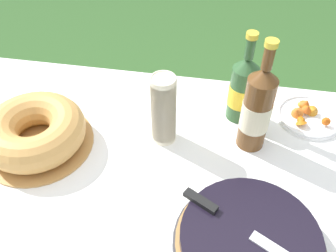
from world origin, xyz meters
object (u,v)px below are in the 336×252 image
Objects in this scene: bundt_cake at (34,131)px; cider_bottle_green at (243,89)px; berry_tart at (249,242)px; cup_stack at (164,110)px; snack_plate_near at (308,115)px; serving_knife at (240,227)px; cider_bottle_amber at (257,109)px.

cider_bottle_green is (0.58, 0.23, 0.06)m from bundt_cake.
cup_stack is (-0.26, 0.32, 0.09)m from berry_tart.
snack_plate_near is at bearing 20.09° from cup_stack.
snack_plate_near is (0.21, 0.47, -0.05)m from serving_knife.
cider_bottle_amber reaches higher than cider_bottle_green.
cup_stack reaches higher than snack_plate_near.
cider_bottle_green is 0.12m from cider_bottle_amber.
cup_stack reaches higher than serving_knife.
cider_bottle_green is (-0.01, 0.44, 0.05)m from serving_knife.
berry_tart is at bearing 0.00° from serving_knife.
cider_bottle_amber reaches higher than berry_tart.
serving_knife is 0.39m from cup_stack.
berry_tart is 0.47m from cider_bottle_green.
serving_knife reaches higher than snack_plate_near.
cider_bottle_amber reaches higher than bundt_cake.
cup_stack reaches higher than berry_tart.
cider_bottle_amber is (-0.00, 0.34, 0.11)m from berry_tart.
snack_plate_near is (0.22, 0.02, -0.10)m from cider_bottle_green.
cup_stack is at bearing -147.86° from cider_bottle_green.
cider_bottle_amber is at bearing 114.43° from serving_knife.
cider_bottle_amber is at bearing 90.23° from berry_tart.
serving_knife is 1.04× the size of bundt_cake.
cider_bottle_green is at bearing 21.22° from bundt_cake.
bundt_cake reaches higher than berry_tart.
berry_tart is at bearing -20.33° from bundt_cake.
serving_knife is 0.45m from cider_bottle_green.
snack_plate_near is (0.18, 0.48, -0.01)m from berry_tart.
bundt_cake is (-0.62, 0.23, 0.03)m from berry_tart.
cider_bottle_green is at bearing 120.47° from serving_knife.
cider_bottle_green is at bearing 108.55° from cider_bottle_amber.
serving_knife is 0.64m from bundt_cake.
berry_tart is 0.51m from snack_plate_near.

